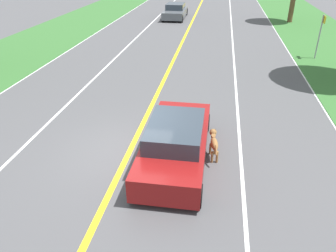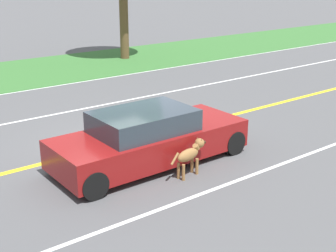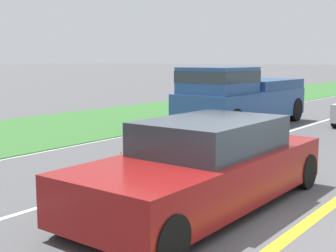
{
  "view_description": "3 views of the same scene",
  "coord_description": "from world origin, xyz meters",
  "px_view_note": "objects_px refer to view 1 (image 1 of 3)",
  "views": [
    {
      "loc": [
        2.58,
        -8.49,
        5.66
      ],
      "look_at": [
        1.26,
        -0.07,
        1.08
      ],
      "focal_mm": 35.0,
      "sensor_mm": 36.0,
      "label": 1
    },
    {
      "loc": [
        10.02,
        -6.11,
        4.49
      ],
      "look_at": [
        1.99,
        0.02,
        1.03
      ],
      "focal_mm": 50.0,
      "sensor_mm": 36.0,
      "label": 2
    },
    {
      "loc": [
        -2.2,
        5.66,
        2.23
      ],
      "look_at": [
        2.11,
        -0.02,
        1.21
      ],
      "focal_mm": 50.0,
      "sensor_mm": 36.0,
      "label": 3
    }
  ],
  "objects_px": {
    "ego_car": "(176,142)",
    "oncoming_car": "(175,11)",
    "dog": "(214,142)",
    "street_sign": "(321,32)"
  },
  "relations": [
    {
      "from": "ego_car",
      "to": "oncoming_car",
      "type": "height_order",
      "value": "ego_car"
    },
    {
      "from": "dog",
      "to": "street_sign",
      "type": "xyz_separation_m",
      "value": [
        5.61,
        11.48,
        1.07
      ]
    },
    {
      "from": "street_sign",
      "to": "dog",
      "type": "bearing_deg",
      "value": -116.05
    },
    {
      "from": "dog",
      "to": "street_sign",
      "type": "bearing_deg",
      "value": 54.81
    },
    {
      "from": "ego_car",
      "to": "dog",
      "type": "height_order",
      "value": "ego_car"
    },
    {
      "from": "oncoming_car",
      "to": "ego_car",
      "type": "bearing_deg",
      "value": 97.83
    },
    {
      "from": "dog",
      "to": "oncoming_car",
      "type": "bearing_deg",
      "value": 91.5
    },
    {
      "from": "ego_car",
      "to": "dog",
      "type": "xyz_separation_m",
      "value": [
        1.12,
        0.35,
        -0.11
      ]
    },
    {
      "from": "oncoming_car",
      "to": "street_sign",
      "type": "xyz_separation_m",
      "value": [
        9.99,
        -11.81,
        0.96
      ]
    },
    {
      "from": "ego_car",
      "to": "street_sign",
      "type": "height_order",
      "value": "street_sign"
    }
  ]
}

